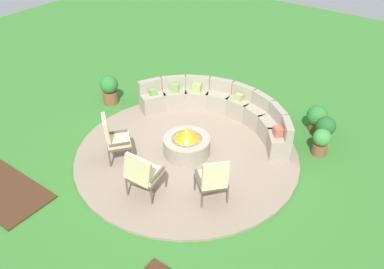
{
  "coord_description": "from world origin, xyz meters",
  "views": [
    {
      "loc": [
        4.31,
        -5.72,
        5.6
      ],
      "look_at": [
        0.0,
        0.2,
        0.45
      ],
      "focal_mm": 37.17,
      "sensor_mm": 36.0,
      "label": 1
    }
  ],
  "objects_px": {
    "fire_pit": "(187,143)",
    "lounge_chair_front_right": "(143,173)",
    "potted_plant_0": "(321,141)",
    "potted_plant_1": "(207,84)",
    "potted_plant_4": "(109,88)",
    "curved_stone_bench": "(222,108)",
    "lounge_chair_front_left": "(114,138)",
    "potted_plant_3": "(325,129)",
    "lounge_chair_back_left": "(213,178)",
    "potted_plant_2": "(317,117)"
  },
  "relations": [
    {
      "from": "lounge_chair_front_left",
      "to": "potted_plant_2",
      "type": "bearing_deg",
      "value": 89.56
    },
    {
      "from": "lounge_chair_front_left",
      "to": "potted_plant_2",
      "type": "height_order",
      "value": "lounge_chair_front_left"
    },
    {
      "from": "potted_plant_3",
      "to": "lounge_chair_back_left",
      "type": "bearing_deg",
      "value": -108.13
    },
    {
      "from": "lounge_chair_front_right",
      "to": "curved_stone_bench",
      "type": "bearing_deg",
      "value": 84.87
    },
    {
      "from": "lounge_chair_front_right",
      "to": "potted_plant_1",
      "type": "relative_size",
      "value": 2.07
    },
    {
      "from": "fire_pit",
      "to": "lounge_chair_front_left",
      "type": "distance_m",
      "value": 1.61
    },
    {
      "from": "fire_pit",
      "to": "potted_plant_1",
      "type": "height_order",
      "value": "fire_pit"
    },
    {
      "from": "potted_plant_2",
      "to": "potted_plant_1",
      "type": "bearing_deg",
      "value": -179.01
    },
    {
      "from": "potted_plant_1",
      "to": "lounge_chair_front_right",
      "type": "bearing_deg",
      "value": -71.98
    },
    {
      "from": "fire_pit",
      "to": "lounge_chair_front_left",
      "type": "relative_size",
      "value": 0.95
    },
    {
      "from": "potted_plant_1",
      "to": "fire_pit",
      "type": "bearing_deg",
      "value": -64.68
    },
    {
      "from": "potted_plant_2",
      "to": "potted_plant_4",
      "type": "relative_size",
      "value": 0.81
    },
    {
      "from": "lounge_chair_back_left",
      "to": "potted_plant_1",
      "type": "height_order",
      "value": "lounge_chair_back_left"
    },
    {
      "from": "lounge_chair_back_left",
      "to": "potted_plant_1",
      "type": "bearing_deg",
      "value": 74.5
    },
    {
      "from": "lounge_chair_front_right",
      "to": "potted_plant_2",
      "type": "bearing_deg",
      "value": 57.23
    },
    {
      "from": "potted_plant_1",
      "to": "potted_plant_4",
      "type": "height_order",
      "value": "potted_plant_4"
    },
    {
      "from": "fire_pit",
      "to": "potted_plant_3",
      "type": "distance_m",
      "value": 3.26
    },
    {
      "from": "curved_stone_bench",
      "to": "lounge_chair_back_left",
      "type": "relative_size",
      "value": 4.12
    },
    {
      "from": "fire_pit",
      "to": "curved_stone_bench",
      "type": "xyz_separation_m",
      "value": [
        -0.12,
        1.64,
        0.07
      ]
    },
    {
      "from": "potted_plant_2",
      "to": "potted_plant_3",
      "type": "xyz_separation_m",
      "value": [
        0.36,
        -0.43,
        0.03
      ]
    },
    {
      "from": "lounge_chair_front_left",
      "to": "potted_plant_4",
      "type": "bearing_deg",
      "value": 177.2
    },
    {
      "from": "potted_plant_0",
      "to": "lounge_chair_front_left",
      "type": "bearing_deg",
      "value": -140.83
    },
    {
      "from": "lounge_chair_front_left",
      "to": "potted_plant_3",
      "type": "height_order",
      "value": "lounge_chair_front_left"
    },
    {
      "from": "lounge_chair_front_right",
      "to": "potted_plant_4",
      "type": "height_order",
      "value": "lounge_chair_front_right"
    },
    {
      "from": "curved_stone_bench",
      "to": "potted_plant_4",
      "type": "distance_m",
      "value": 3.13
    },
    {
      "from": "potted_plant_0",
      "to": "potted_plant_3",
      "type": "xyz_separation_m",
      "value": [
        -0.09,
        0.46,
        0.03
      ]
    },
    {
      "from": "lounge_chair_front_left",
      "to": "potted_plant_0",
      "type": "height_order",
      "value": "lounge_chair_front_left"
    },
    {
      "from": "fire_pit",
      "to": "potted_plant_1",
      "type": "xyz_separation_m",
      "value": [
        -1.25,
        2.65,
        -0.03
      ]
    },
    {
      "from": "fire_pit",
      "to": "potted_plant_2",
      "type": "height_order",
      "value": "fire_pit"
    },
    {
      "from": "lounge_chair_front_right",
      "to": "lounge_chair_back_left",
      "type": "relative_size",
      "value": 1.06
    },
    {
      "from": "curved_stone_bench",
      "to": "lounge_chair_front_right",
      "type": "relative_size",
      "value": 3.9
    },
    {
      "from": "curved_stone_bench",
      "to": "lounge_chair_front_right",
      "type": "distance_m",
      "value": 3.23
    },
    {
      "from": "lounge_chair_front_left",
      "to": "lounge_chair_front_right",
      "type": "distance_m",
      "value": 1.36
    },
    {
      "from": "potted_plant_0",
      "to": "potted_plant_1",
      "type": "distance_m",
      "value": 3.76
    },
    {
      "from": "curved_stone_bench",
      "to": "potted_plant_2",
      "type": "height_order",
      "value": "curved_stone_bench"
    },
    {
      "from": "potted_plant_3",
      "to": "potted_plant_4",
      "type": "distance_m",
      "value": 5.66
    },
    {
      "from": "potted_plant_0",
      "to": "potted_plant_1",
      "type": "xyz_separation_m",
      "value": [
        -3.67,
        0.84,
        -0.06
      ]
    },
    {
      "from": "lounge_chair_front_left",
      "to": "potted_plant_3",
      "type": "relative_size",
      "value": 1.6
    },
    {
      "from": "potted_plant_0",
      "to": "potted_plant_4",
      "type": "height_order",
      "value": "potted_plant_4"
    },
    {
      "from": "fire_pit",
      "to": "lounge_chair_front_right",
      "type": "xyz_separation_m",
      "value": [
        0.12,
        -1.57,
        0.29
      ]
    },
    {
      "from": "lounge_chair_front_left",
      "to": "lounge_chair_front_right",
      "type": "height_order",
      "value": "lounge_chair_front_left"
    },
    {
      "from": "fire_pit",
      "to": "lounge_chair_front_right",
      "type": "relative_size",
      "value": 0.98
    },
    {
      "from": "lounge_chair_front_right",
      "to": "potted_plant_2",
      "type": "height_order",
      "value": "lounge_chair_front_right"
    },
    {
      "from": "potted_plant_2",
      "to": "potted_plant_4",
      "type": "distance_m",
      "value": 5.46
    },
    {
      "from": "potted_plant_2",
      "to": "potted_plant_0",
      "type": "bearing_deg",
      "value": -63.06
    },
    {
      "from": "lounge_chair_front_right",
      "to": "potted_plant_4",
      "type": "xyz_separation_m",
      "value": [
        -3.21,
        2.22,
        -0.16
      ]
    },
    {
      "from": "potted_plant_3",
      "to": "potted_plant_4",
      "type": "xyz_separation_m",
      "value": [
        -5.42,
        -1.63,
        0.06
      ]
    },
    {
      "from": "potted_plant_4",
      "to": "curved_stone_bench",
      "type": "bearing_deg",
      "value": 18.48
    },
    {
      "from": "potted_plant_4",
      "to": "potted_plant_2",
      "type": "bearing_deg",
      "value": 22.13
    },
    {
      "from": "fire_pit",
      "to": "potted_plant_1",
      "type": "distance_m",
      "value": 2.93
    }
  ]
}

